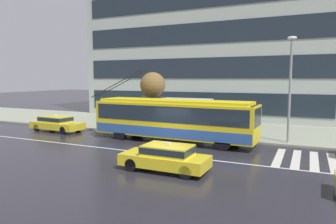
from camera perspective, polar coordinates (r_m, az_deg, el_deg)
ground_plane at (r=19.41m, az=-0.70°, el=-6.96°), size 160.00×160.00×0.00m
sidewalk_slab at (r=27.75m, az=7.38°, el=-2.86°), size 80.00×10.00×0.14m
crosswalk_stripe_edge_near at (r=18.72m, az=19.82°, el=-7.81°), size 0.44×4.40×0.01m
crosswalk_stripe_inner_a at (r=18.67m, az=22.60°, el=-7.96°), size 0.44×4.40×0.01m
crosswalk_stripe_center at (r=18.67m, az=25.39°, el=-8.08°), size 0.44×4.40×0.01m
crosswalk_stripe_inner_b at (r=18.71m, az=28.17°, el=-8.19°), size 0.44×4.40×0.01m
lane_centre_line at (r=18.36m, az=-2.32°, el=-7.72°), size 72.00×0.14×0.01m
trolleybus at (r=21.57m, az=0.97°, el=-1.25°), size 12.83×2.91×5.06m
taxi_queued_behind_bus at (r=27.59m, az=-19.89°, el=-1.90°), size 4.78×2.10×1.39m
taxi_oncoming_near at (r=14.94m, az=-0.41°, el=-8.20°), size 4.27×1.80×1.39m
bus_shelter at (r=25.25m, az=3.50°, el=1.00°), size 4.14×1.74×2.66m
pedestrian_at_shelter at (r=24.52m, az=2.97°, el=-0.15°), size 1.25×1.25×2.01m
pedestrian_approaching_curb at (r=25.01m, az=6.07°, el=-0.21°), size 1.32×1.32×1.92m
pedestrian_walking_past at (r=23.78m, az=9.75°, el=-0.43°), size 1.30×1.30×2.01m
pedestrian_waiting_by_pole at (r=26.03m, az=-1.08°, el=0.17°), size 1.16×1.16×1.96m
street_lamp at (r=21.99m, az=21.66°, el=5.38°), size 0.60×0.32×7.02m
street_tree_bare at (r=25.74m, az=-2.84°, el=4.86°), size 2.11×2.13×4.80m
office_tower_corner_left at (r=38.52m, az=8.09°, el=18.47°), size 28.06×11.29×25.26m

